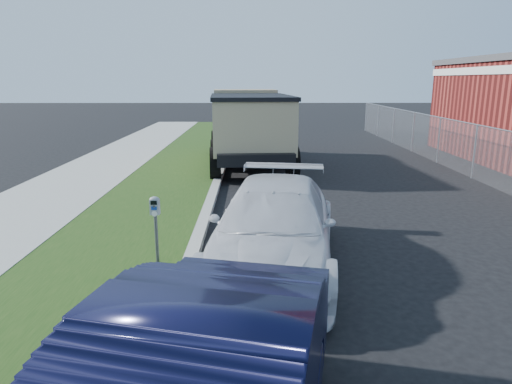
{
  "coord_description": "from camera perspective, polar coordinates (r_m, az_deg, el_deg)",
  "views": [
    {
      "loc": [
        -1.48,
        -8.11,
        3.24
      ],
      "look_at": [
        -1.4,
        1.0,
        1.0
      ],
      "focal_mm": 32.0,
      "sensor_mm": 36.0,
      "label": 1
    }
  ],
  "objects": [
    {
      "name": "streetside",
      "position": [
        11.36,
        -21.61,
        -3.41
      ],
      "size": [
        6.12,
        50.0,
        0.15
      ],
      "color": "gray",
      "rests_on": "ground"
    },
    {
      "name": "ground",
      "position": [
        8.86,
        9.24,
        -7.83
      ],
      "size": [
        120.0,
        120.0,
        0.0
      ],
      "primitive_type": "plane",
      "color": "black",
      "rests_on": "ground"
    },
    {
      "name": "parking_meter",
      "position": [
        7.98,
        -12.48,
        -2.89
      ],
      "size": [
        0.17,
        0.12,
        1.21
      ],
      "rotation": [
        0.0,
        0.0,
        -0.04
      ],
      "color": "#3F4247",
      "rests_on": "ground"
    },
    {
      "name": "white_wagon",
      "position": [
        8.05,
        2.17,
        -4.27
      ],
      "size": [
        2.75,
        5.35,
        1.49
      ],
      "primitive_type": "imported",
      "rotation": [
        0.0,
        0.0,
        -0.14
      ],
      "color": "silver",
      "rests_on": "ground"
    },
    {
      "name": "chainlink_fence",
      "position": [
        16.98,
        25.77,
        5.76
      ],
      "size": [
        0.06,
        30.06,
        30.0
      ],
      "color": "slate",
      "rests_on": "ground"
    },
    {
      "name": "dump_truck",
      "position": [
        17.9,
        -0.98,
        8.56
      ],
      "size": [
        3.37,
        7.45,
        2.85
      ],
      "rotation": [
        0.0,
        0.0,
        0.07
      ],
      "color": "black",
      "rests_on": "ground"
    }
  ]
}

